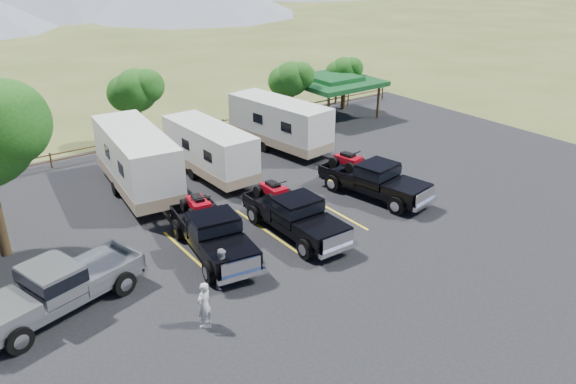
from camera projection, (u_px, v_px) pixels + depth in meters
ground at (355, 254)px, 24.83m from camera, size 320.00×320.00×0.00m
asphalt_lot at (313, 228)px, 27.04m from camera, size 44.00×34.00×0.04m
stall_lines at (300, 220)px, 27.77m from camera, size 12.12×5.50×0.01m
tree_ne_a at (291, 79)px, 40.78m from camera, size 3.11×2.92×4.76m
tree_ne_b at (344, 71)px, 44.88m from camera, size 2.77×2.59×4.27m
tree_north at (135, 91)px, 36.21m from camera, size 3.46×3.24×5.25m
rail_fence at (198, 129)px, 39.31m from camera, size 36.12×0.12×1.00m
pavilion at (333, 81)px, 43.21m from camera, size 6.20×6.20×3.22m
rig_left at (212, 231)px, 24.49m from camera, size 3.00×6.68×2.15m
rig_center at (294, 213)px, 26.14m from camera, size 2.29×6.40×2.13m
rig_right at (373, 178)px, 29.98m from camera, size 3.16×6.71×2.15m
trailer_left at (137, 161)px, 30.04m from camera, size 3.51×10.19×3.52m
trailer_center at (210, 151)px, 32.25m from camera, size 2.51×8.81×3.06m
trailer_right at (279, 124)px, 36.58m from camera, size 3.46×9.43×3.26m
pickup_silver at (58, 287)px, 20.59m from camera, size 6.97×3.91×1.99m
person_a at (204, 305)px, 19.79m from camera, size 0.76×0.62×1.80m
person_b at (223, 268)px, 22.13m from camera, size 1.04×1.00×1.69m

